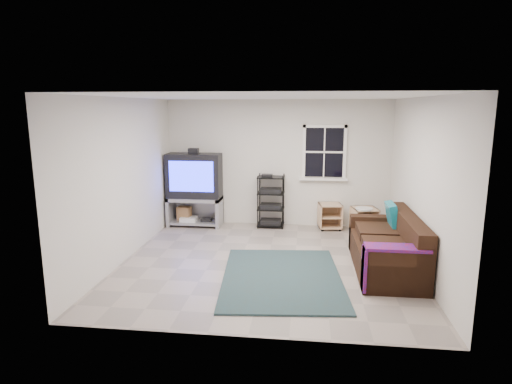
# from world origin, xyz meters

# --- Properties ---
(room) EXTENTS (4.60, 4.62, 4.60)m
(room) POSITION_xyz_m (0.95, 2.27, 1.48)
(room) COLOR gray
(room) RESTS_ON ground
(tv_unit) EXTENTS (1.11, 0.55, 1.63)m
(tv_unit) POSITION_xyz_m (-1.70, 2.00, 0.89)
(tv_unit) COLOR gray
(tv_unit) RESTS_ON ground
(av_rack) EXTENTS (0.55, 0.40, 1.09)m
(av_rack) POSITION_xyz_m (-0.11, 2.08, 0.47)
(av_rack) COLOR black
(av_rack) RESTS_ON ground
(side_table_left) EXTENTS (0.50, 0.50, 0.52)m
(side_table_left) POSITION_xyz_m (1.09, 2.09, 0.28)
(side_table_left) COLOR #D9B085
(side_table_left) RESTS_ON ground
(side_table_right) EXTENTS (0.55, 0.55, 0.54)m
(side_table_right) POSITION_xyz_m (1.74, 1.83, 0.30)
(side_table_right) COLOR #D9B085
(side_table_right) RESTS_ON ground
(sofa) EXTENTS (0.90, 2.03, 0.93)m
(sofa) POSITION_xyz_m (1.86, -0.09, 0.33)
(sofa) COLOR black
(sofa) RESTS_ON ground
(shag_rug) EXTENTS (1.90, 2.48, 0.03)m
(shag_rug) POSITION_xyz_m (0.28, -0.63, 0.01)
(shag_rug) COLOR black
(shag_rug) RESTS_ON ground
(paper_bag) EXTENTS (0.30, 0.22, 0.39)m
(paper_bag) POSITION_xyz_m (-1.94, 2.01, 0.20)
(paper_bag) COLOR #946742
(paper_bag) RESTS_ON ground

